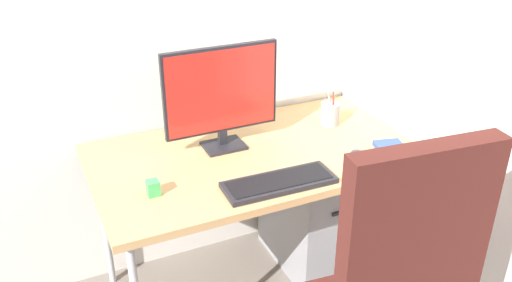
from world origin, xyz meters
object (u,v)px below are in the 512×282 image
pen_holder (330,114)px  desk_clamp_accessory (153,188)px  filing_cabinet (322,203)px  monitor (221,93)px  mouse (358,156)px  notebook (393,150)px  keyboard (279,182)px

pen_holder → desk_clamp_accessory: 0.97m
filing_cabinet → monitor: size_ratio=1.29×
filing_cabinet → mouse: (-0.05, -0.32, 0.45)m
monitor → notebook: bearing=-29.6°
keyboard → desk_clamp_accessory: 0.48m
monitor → notebook: size_ratio=2.95×
notebook → monitor: bearing=165.4°
filing_cabinet → notebook: bearing=-69.2°
mouse → filing_cabinet: bearing=90.5°
keyboard → notebook: same height
filing_cabinet → keyboard: bearing=-140.5°
keyboard → notebook: size_ratio=2.60×
monitor → keyboard: bearing=-79.1°
mouse → notebook: bearing=5.7°
pen_holder → desk_clamp_accessory: bearing=-164.5°
keyboard → pen_holder: 0.62m
pen_holder → desk_clamp_accessory: (-0.94, -0.26, -0.03)m
mouse → desk_clamp_accessory: 0.87m
monitor → mouse: bearing=-37.1°
filing_cabinet → mouse: bearing=-98.0°
notebook → keyboard: bearing=-161.7°
desk_clamp_accessory → mouse: bearing=-6.4°
monitor → keyboard: size_ratio=1.14×
notebook → desk_clamp_accessory: size_ratio=2.85×
mouse → keyboard: bearing=-165.5°
keyboard → mouse: bearing=5.9°
monitor → pen_holder: (0.55, -0.00, -0.20)m
notebook → filing_cabinet: bearing=125.8°
filing_cabinet → notebook: (0.13, -0.33, 0.44)m
pen_holder → notebook: size_ratio=1.02×
desk_clamp_accessory → monitor: bearing=34.2°
pen_holder → notebook: pen_holder is taller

